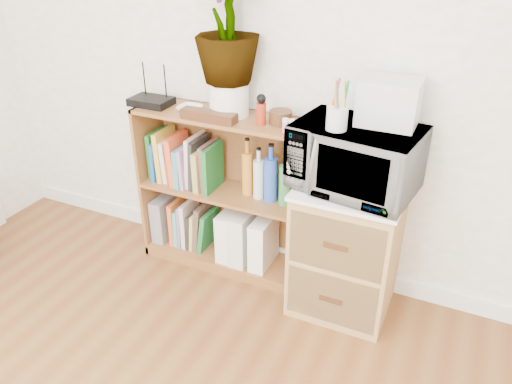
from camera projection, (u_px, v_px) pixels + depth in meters
The scene contains 21 objects.
skirting_board at pixel (288, 256), 3.05m from camera, with size 4.00×0.02×0.10m, color white.
bookshelf at pixel (225, 194), 2.87m from camera, with size 1.00×0.30×0.95m, color brown.
wicker_unit at pixel (346, 250), 2.59m from camera, with size 0.50×0.45×0.70m, color #9E7542.
microwave at pixel (355, 158), 2.33m from camera, with size 0.57×0.39×0.32m, color silver.
pen_cup at pixel (337, 118), 2.20m from camera, with size 0.09×0.09×0.10m, color silver.
small_appliance at pixel (389, 102), 2.24m from camera, with size 0.26×0.22×0.21m, color silver.
router at pixel (151, 101), 2.78m from camera, with size 0.23×0.16×0.04m, color black.
white_bowl at pixel (190, 109), 2.68m from camera, with size 0.13×0.13×0.03m, color white.
plant_pot at pixel (229, 99), 2.60m from camera, with size 0.21×0.21×0.18m, color white.
potted_plant at pixel (227, 23), 2.42m from camera, with size 0.33×0.33×0.58m, color #2D702D.
trinket_box at pixel (209, 116), 2.56m from camera, with size 0.30×0.08×0.05m, color #331B0E.
kokeshi_doll at pixel (261, 114), 2.49m from camera, with size 0.05×0.05×0.11m, color maroon.
wooden_bowl at pixel (281, 117), 2.51m from camera, with size 0.12×0.12×0.07m, color #3D2110.
paint_jars at pixel (292, 128), 2.40m from camera, with size 0.10×0.04×0.05m, color #D97887.
file_box at pixel (166, 217), 3.15m from camera, with size 0.08×0.22×0.28m, color slate.
magazine_holder_left at pixel (231, 233), 2.96m from camera, with size 0.10×0.24×0.30m, color white.
magazine_holder_mid at pixel (244, 235), 2.93m from camera, with size 0.10×0.25×0.32m, color silver.
magazine_holder_right at pixel (264, 242), 2.89m from camera, with size 0.10×0.24×0.30m, color white.
cookbooks at pixel (185, 161), 2.89m from camera, with size 0.42×0.20×0.30m.
liquor_bottles at pixel (271, 176), 2.68m from camera, with size 0.37×0.07×0.32m.
lower_books at pixel (193, 224), 3.08m from camera, with size 0.26×0.19×0.30m.
Camera 1 is at (0.87, -0.11, 1.85)m, focal length 35.00 mm.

